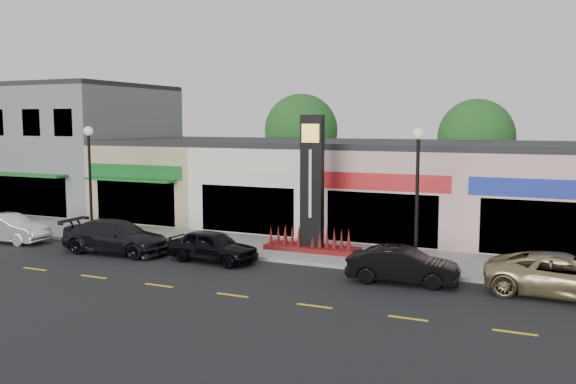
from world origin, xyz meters
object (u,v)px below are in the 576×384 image
(car_gold_suv, at_px, (565,276))
(lamp_east_near, at_px, (417,184))
(lamp_west_near, at_px, (90,171))
(car_black_sedan, at_px, (212,246))
(car_dark_sedan, at_px, (116,237))
(car_black_conv, at_px, (403,265))
(pylon_sign, at_px, (312,203))
(car_white_van, at_px, (8,228))

(car_gold_suv, bearing_deg, lamp_east_near, 81.07)
(lamp_west_near, height_order, car_black_sedan, lamp_west_near)
(car_dark_sedan, relative_size, car_black_conv, 1.27)
(lamp_east_near, relative_size, pylon_sign, 0.91)
(pylon_sign, bearing_deg, car_gold_suv, -15.08)
(pylon_sign, xyz_separation_m, car_gold_suv, (10.26, -2.77, -1.56))
(lamp_east_near, height_order, car_dark_sedan, lamp_east_near)
(lamp_east_near, distance_m, car_black_sedan, 8.79)
(pylon_sign, height_order, car_gold_suv, pylon_sign)
(lamp_east_near, height_order, pylon_sign, pylon_sign)
(lamp_east_near, height_order, car_black_sedan, lamp_east_near)
(pylon_sign, xyz_separation_m, car_dark_sedan, (-8.01, -3.46, -1.54))
(pylon_sign, height_order, car_black_conv, pylon_sign)
(lamp_west_near, bearing_deg, lamp_east_near, 0.00)
(car_black_sedan, distance_m, car_black_conv, 8.09)
(car_white_van, bearing_deg, car_dark_sedan, -91.99)
(car_white_van, xyz_separation_m, car_gold_suv, (24.73, 0.86, 0.03))
(car_dark_sedan, bearing_deg, car_black_sedan, -89.26)
(lamp_west_near, relative_size, car_white_van, 1.32)
(lamp_east_near, height_order, car_white_van, lamp_east_near)
(lamp_west_near, height_order, lamp_east_near, same)
(lamp_west_near, xyz_separation_m, lamp_east_near, (16.00, 0.00, 0.00))
(lamp_east_near, xyz_separation_m, car_dark_sedan, (-13.01, -1.76, -2.74))
(car_white_van, relative_size, car_gold_suv, 0.81)
(car_gold_suv, bearing_deg, pylon_sign, 77.47)
(car_dark_sedan, bearing_deg, car_gold_suv, -90.23)
(lamp_west_near, relative_size, lamp_east_near, 1.00)
(lamp_east_near, relative_size, car_dark_sedan, 1.08)
(pylon_sign, distance_m, car_dark_sedan, 8.86)
(car_black_sedan, relative_size, car_gold_suv, 0.77)
(car_white_van, bearing_deg, pylon_sign, -79.43)
(car_black_sedan, xyz_separation_m, car_black_conv, (8.09, -0.11, -0.01))
(car_white_van, bearing_deg, car_black_conv, -92.54)
(car_white_van, bearing_deg, lamp_west_near, -64.41)
(lamp_west_near, distance_m, car_black_conv, 16.22)
(car_dark_sedan, height_order, car_black_conv, car_dark_sedan)
(car_dark_sedan, height_order, car_black_sedan, car_dark_sedan)
(lamp_west_near, xyz_separation_m, car_white_van, (-3.47, -1.93, -2.79))
(car_white_van, relative_size, car_black_conv, 1.04)
(lamp_east_near, bearing_deg, car_black_conv, -93.78)
(lamp_west_near, height_order, pylon_sign, pylon_sign)
(car_white_van, xyz_separation_m, car_dark_sedan, (6.46, 0.17, 0.05))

